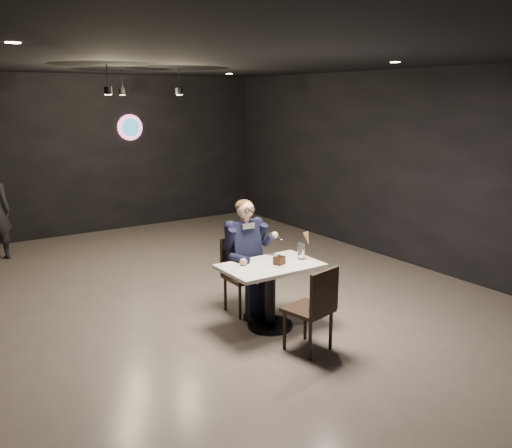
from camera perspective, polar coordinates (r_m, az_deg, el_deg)
floor at (r=7.10m, az=-5.42°, el=-8.12°), size 9.00×9.00×0.00m
wall_sign at (r=11.04m, az=-13.13°, el=9.88°), size 0.50×0.06×0.50m
pendant_lights at (r=8.44m, az=-12.54°, el=14.98°), size 1.40×1.20×0.36m
main_table at (r=6.19m, az=1.51°, el=-7.58°), size 1.10×0.70×0.75m
chair_far at (r=6.60m, az=-1.24°, el=-5.48°), size 0.42×0.46×0.92m
chair_near at (r=5.66m, az=5.51°, el=-8.77°), size 0.51×0.54×0.92m
seated_man at (r=6.52m, az=-1.25°, el=-3.32°), size 0.60×0.80×1.44m
dessert_plate at (r=6.03m, az=2.32°, el=-4.34°), size 0.21×0.21×0.01m
cake_slice at (r=6.03m, az=2.46°, el=-3.89°), size 0.14×0.13×0.08m
mint_leaf at (r=6.01m, az=2.54°, el=-3.56°), size 0.06×0.04×0.01m
sundae_glass at (r=6.27m, az=4.76°, el=-2.86°), size 0.08×0.08×0.19m
wafer_cone at (r=6.21m, az=5.40°, el=-1.51°), size 0.09×0.09×0.15m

